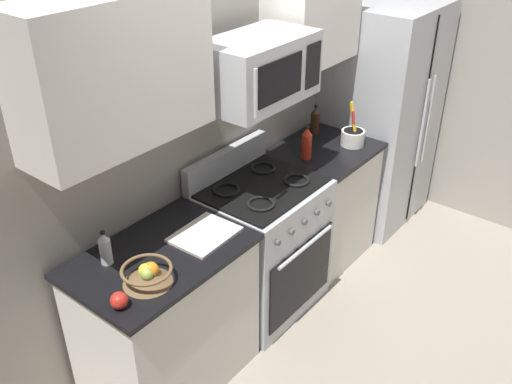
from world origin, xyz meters
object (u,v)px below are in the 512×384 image
(bottle_soy, at_px, (315,121))
(fruit_basket, at_px, (147,274))
(microwave, at_px, (258,69))
(bottle_vinegar, at_px, (105,249))
(apple_loose, at_px, (119,300))
(utensil_crock, at_px, (353,137))
(refrigerator, at_px, (380,116))
(bottle_hot_sauce, at_px, (307,144))
(range_oven, at_px, (261,245))
(cutting_board, at_px, (205,234))

(bottle_soy, bearing_deg, fruit_basket, -170.52)
(microwave, height_order, bottle_vinegar, microwave)
(microwave, height_order, apple_loose, microwave)
(utensil_crock, relative_size, bottle_soy, 1.47)
(refrigerator, distance_m, bottle_vinegar, 2.64)
(fruit_basket, height_order, bottle_hot_sauce, bottle_hot_sauce)
(fruit_basket, distance_m, bottle_soy, 1.99)
(apple_loose, distance_m, bottle_vinegar, 0.36)
(bottle_soy, bearing_deg, bottle_hot_sauce, -154.64)
(range_oven, xyz_separation_m, microwave, (-0.00, 0.03, 1.20))
(range_oven, relative_size, apple_loose, 13.10)
(range_oven, height_order, bottle_vinegar, bottle_vinegar)
(refrigerator, height_order, bottle_hot_sauce, refrigerator)
(fruit_basket, distance_m, bottle_hot_sauce, 1.59)
(refrigerator, xyz_separation_m, apple_loose, (-2.81, -0.15, 0.05))
(microwave, bearing_deg, fruit_basket, -171.41)
(utensil_crock, xyz_separation_m, bottle_vinegar, (-1.99, 0.28, 0.02))
(range_oven, xyz_separation_m, refrigerator, (1.54, -0.02, 0.42))
(cutting_board, xyz_separation_m, bottle_vinegar, (-0.48, 0.22, 0.08))
(utensil_crock, bearing_deg, bottle_soy, 90.58)
(microwave, bearing_deg, bottle_hot_sauce, -1.57)
(refrigerator, bearing_deg, fruit_basket, -177.45)
(cutting_board, relative_size, bottle_vinegar, 1.81)
(range_oven, bearing_deg, cutting_board, -172.82)
(microwave, xyz_separation_m, cutting_board, (-0.61, -0.10, -0.75))
(utensil_crock, height_order, bottle_vinegar, utensil_crock)
(refrigerator, xyz_separation_m, utensil_crock, (-0.64, -0.11, 0.08))
(refrigerator, distance_m, microwave, 1.72)
(microwave, xyz_separation_m, utensil_crock, (0.90, -0.16, -0.70))
(microwave, distance_m, bottle_soy, 1.13)
(cutting_board, height_order, bottle_soy, bottle_soy)
(utensil_crock, distance_m, apple_loose, 2.17)
(refrigerator, bearing_deg, bottle_hot_sauce, 178.26)
(range_oven, relative_size, bottle_vinegar, 5.66)
(cutting_board, bearing_deg, range_oven, 7.18)
(refrigerator, relative_size, apple_loose, 21.58)
(range_oven, height_order, bottle_soy, bottle_soy)
(refrigerator, height_order, apple_loose, refrigerator)
(range_oven, relative_size, utensil_crock, 3.31)
(bottle_vinegar, bearing_deg, bottle_soy, 1.36)
(microwave, bearing_deg, cutting_board, -170.23)
(cutting_board, xyz_separation_m, bottle_hot_sauce, (1.12, 0.09, 0.10))
(apple_loose, distance_m, bottle_hot_sauce, 1.79)
(cutting_board, distance_m, bottle_vinegar, 0.54)
(apple_loose, distance_m, cutting_board, 0.67)
(cutting_board, height_order, bottle_vinegar, bottle_vinegar)
(utensil_crock, distance_m, bottle_soy, 0.32)
(refrigerator, xyz_separation_m, bottle_hot_sauce, (-1.02, 0.03, 0.12))
(range_oven, bearing_deg, microwave, 90.08)
(apple_loose, relative_size, bottle_soy, 0.37)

